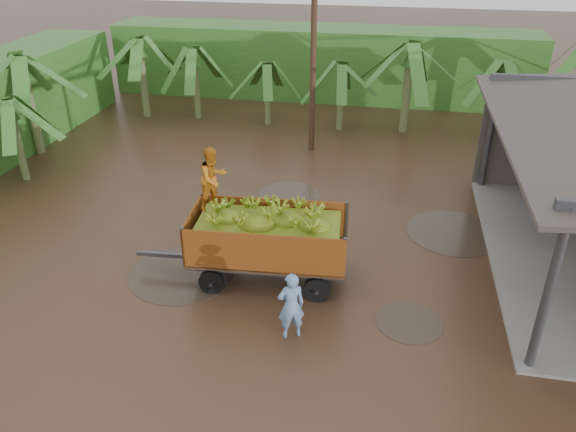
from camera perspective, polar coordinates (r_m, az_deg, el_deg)
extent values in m
plane|color=black|center=(16.46, 2.68, -3.89)|extent=(100.00, 100.00, 0.00)
cube|color=#2D661E|center=(30.84, 3.38, 15.30)|extent=(22.00, 3.00, 3.60)
cube|color=#47474C|center=(15.84, -12.30, -3.87)|extent=(1.65, 0.21, 0.11)
imported|color=#BE6A16|center=(14.59, -7.60, 3.79)|extent=(1.00, 1.05, 1.70)
imported|color=#698DBF|center=(13.02, 0.32, -9.08)|extent=(0.75, 0.64, 1.73)
cylinder|color=#47301E|center=(22.65, 2.59, 16.19)|extent=(0.24, 0.24, 7.99)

